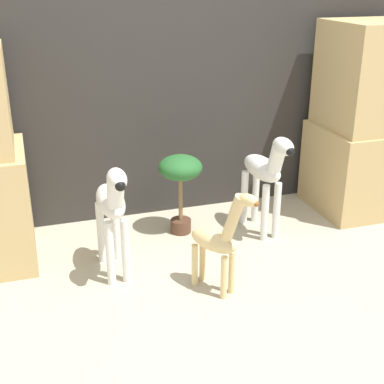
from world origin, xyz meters
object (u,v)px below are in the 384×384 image
(giraffe_figurine, at_px, (219,240))
(potted_palm_front, at_px, (180,175))
(zebra_right, at_px, (266,172))
(zebra_left, at_px, (112,207))

(giraffe_figurine, height_order, potted_palm_front, giraffe_figurine)
(zebra_right, height_order, zebra_left, same)
(zebra_left, xyz_separation_m, giraffe_figurine, (0.51, -0.35, -0.12))
(zebra_right, xyz_separation_m, zebra_left, (-1.05, -0.24, 0.00))
(potted_palm_front, bearing_deg, zebra_right, -19.21)
(zebra_left, distance_m, giraffe_figurine, 0.63)
(zebra_right, xyz_separation_m, potted_palm_front, (-0.53, 0.18, -0.02))
(zebra_left, xyz_separation_m, potted_palm_front, (0.52, 0.42, -0.02))
(zebra_right, height_order, potted_palm_front, zebra_right)
(zebra_left, distance_m, potted_palm_front, 0.67)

